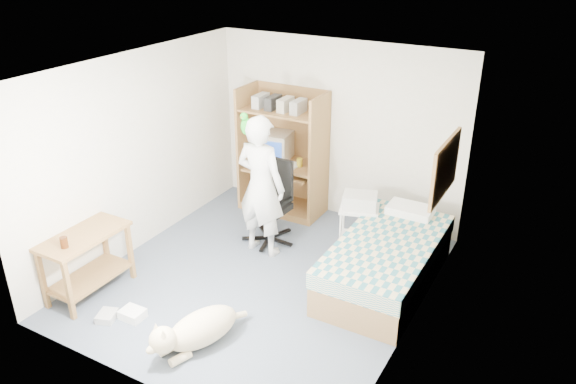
% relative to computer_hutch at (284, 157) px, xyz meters
% --- Properties ---
extents(floor, '(4.00, 4.00, 0.00)m').
position_rel_computer_hutch_xyz_m(floor, '(0.70, -1.74, -0.82)').
color(floor, '#485362').
rests_on(floor, ground).
extents(wall_back, '(3.60, 0.02, 2.50)m').
position_rel_computer_hutch_xyz_m(wall_back, '(0.70, 0.26, 0.43)').
color(wall_back, beige).
rests_on(wall_back, floor).
extents(wall_right, '(0.02, 4.00, 2.50)m').
position_rel_computer_hutch_xyz_m(wall_right, '(2.50, -1.74, 0.43)').
color(wall_right, beige).
rests_on(wall_right, floor).
extents(wall_left, '(0.02, 4.00, 2.50)m').
position_rel_computer_hutch_xyz_m(wall_left, '(-1.10, -1.74, 0.43)').
color(wall_left, beige).
rests_on(wall_left, floor).
extents(ceiling, '(3.60, 4.00, 0.02)m').
position_rel_computer_hutch_xyz_m(ceiling, '(0.70, -1.74, 1.68)').
color(ceiling, white).
rests_on(ceiling, wall_back).
extents(computer_hutch, '(1.20, 0.63, 1.80)m').
position_rel_computer_hutch_xyz_m(computer_hutch, '(0.00, 0.00, 0.00)').
color(computer_hutch, brown).
rests_on(computer_hutch, floor).
extents(bed, '(1.02, 2.02, 0.66)m').
position_rel_computer_hutch_xyz_m(bed, '(2.00, -1.12, -0.53)').
color(bed, brown).
rests_on(bed, floor).
extents(side_desk, '(0.50, 1.00, 0.75)m').
position_rel_computer_hutch_xyz_m(side_desk, '(-0.85, -2.94, -0.33)').
color(side_desk, brown).
rests_on(side_desk, floor).
extents(corkboard, '(0.04, 0.94, 0.66)m').
position_rel_computer_hutch_xyz_m(corkboard, '(2.47, -0.84, 0.63)').
color(corkboard, '#926741').
rests_on(corkboard, wall_right).
extents(office_chair, '(0.61, 0.61, 1.09)m').
position_rel_computer_hutch_xyz_m(office_chair, '(0.31, -0.88, -0.43)').
color(office_chair, black).
rests_on(office_chair, floor).
extents(person, '(0.69, 0.47, 1.81)m').
position_rel_computer_hutch_xyz_m(person, '(0.36, -1.19, 0.09)').
color(person, silver).
rests_on(person, floor).
extents(parrot, '(0.13, 0.23, 0.37)m').
position_rel_computer_hutch_xyz_m(parrot, '(0.16, -1.18, 0.84)').
color(parrot, '#138618').
rests_on(parrot, person).
extents(dog, '(0.61, 1.12, 0.44)m').
position_rel_computer_hutch_xyz_m(dog, '(0.76, -3.08, -0.63)').
color(dog, beige).
rests_on(dog, floor).
extents(printer_cart, '(0.58, 0.52, 0.58)m').
position_rel_computer_hutch_xyz_m(printer_cart, '(1.40, -0.52, -0.43)').
color(printer_cart, white).
rests_on(printer_cart, floor).
extents(printer, '(0.50, 0.43, 0.18)m').
position_rel_computer_hutch_xyz_m(printer, '(1.40, -0.52, -0.15)').
color(printer, beige).
rests_on(printer, printer_cart).
extents(crt_monitor, '(0.47, 0.48, 0.38)m').
position_rel_computer_hutch_xyz_m(crt_monitor, '(-0.13, 0.01, 0.14)').
color(crt_monitor, beige).
rests_on(crt_monitor, computer_hutch).
extents(keyboard, '(0.47, 0.22, 0.03)m').
position_rel_computer_hutch_xyz_m(keyboard, '(-0.01, -0.16, -0.15)').
color(keyboard, beige).
rests_on(keyboard, computer_hutch).
extents(pencil_cup, '(0.08, 0.08, 0.12)m').
position_rel_computer_hutch_xyz_m(pencil_cup, '(0.30, -0.09, -0.00)').
color(pencil_cup, gold).
rests_on(pencil_cup, computer_hutch).
extents(drink_glass, '(0.08, 0.08, 0.12)m').
position_rel_computer_hutch_xyz_m(drink_glass, '(-0.80, -3.22, -0.01)').
color(drink_glass, '#3C1C09').
rests_on(drink_glass, side_desk).
extents(floor_box_a, '(0.25, 0.20, 0.10)m').
position_rel_computer_hutch_xyz_m(floor_box_a, '(-0.11, -3.07, -0.77)').
color(floor_box_a, white).
rests_on(floor_box_a, floor).
extents(floor_box_b, '(0.24, 0.27, 0.08)m').
position_rel_computer_hutch_xyz_m(floor_box_b, '(-0.33, -3.22, -0.78)').
color(floor_box_b, '#B0B0AB').
rests_on(floor_box_b, floor).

